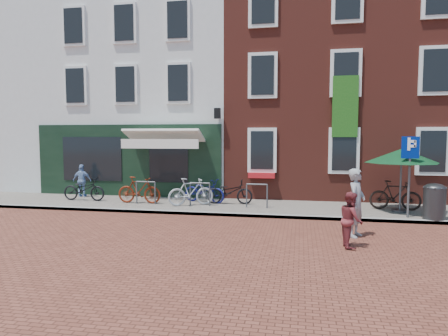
% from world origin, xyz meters
% --- Properties ---
extents(ground, '(80.00, 80.00, 0.00)m').
position_xyz_m(ground, '(0.00, 0.00, 0.00)').
color(ground, brown).
extents(sidewalk, '(24.00, 3.00, 0.10)m').
position_xyz_m(sidewalk, '(1.00, 1.50, 0.05)').
color(sidewalk, slate).
rests_on(sidewalk, ground).
extents(building_stucco, '(8.00, 8.00, 9.00)m').
position_xyz_m(building_stucco, '(-5.00, 7.00, 4.50)').
color(building_stucco, silver).
rests_on(building_stucco, ground).
extents(building_brick_mid, '(6.00, 8.00, 10.00)m').
position_xyz_m(building_brick_mid, '(2.00, 7.00, 5.00)').
color(building_brick_mid, maroon).
rests_on(building_brick_mid, ground).
extents(building_brick_right, '(6.00, 8.00, 10.00)m').
position_xyz_m(building_brick_right, '(8.00, 7.00, 5.00)').
color(building_brick_right, maroon).
rests_on(building_brick_right, ground).
extents(filler_left, '(7.00, 8.00, 9.00)m').
position_xyz_m(filler_left, '(-12.50, 7.00, 4.50)').
color(filler_left, silver).
rests_on(filler_left, ground).
extents(litter_bin, '(0.61, 0.61, 1.13)m').
position_xyz_m(litter_bin, '(5.81, 0.30, 0.68)').
color(litter_bin, '#2F2F31').
rests_on(litter_bin, sidewalk).
extents(parking_sign, '(0.50, 0.08, 2.43)m').
position_xyz_m(parking_sign, '(5.13, 0.43, 1.78)').
color(parking_sign, '#4C4C4F').
rests_on(parking_sign, sidewalk).
extents(parasol, '(2.28, 2.28, 2.14)m').
position_xyz_m(parasol, '(5.10, 1.30, 1.99)').
color(parasol, '#4C4C4F').
rests_on(parasol, sidewalk).
extents(woman, '(0.63, 0.74, 1.73)m').
position_xyz_m(woman, '(3.34, -1.85, 0.86)').
color(woman, gray).
rests_on(woman, ground).
extents(boy, '(0.54, 0.66, 1.27)m').
position_xyz_m(boy, '(3.09, -2.87, 0.64)').
color(boy, maroon).
rests_on(boy, ground).
extents(cafe_person, '(0.79, 0.37, 1.31)m').
position_xyz_m(cafe_person, '(-6.67, 2.34, 0.75)').
color(cafe_person, '#7E9BCA').
rests_on(cafe_person, sidewalk).
extents(bicycle_0, '(1.67, 0.59, 0.87)m').
position_xyz_m(bicycle_0, '(-6.09, 1.48, 0.54)').
color(bicycle_0, black).
rests_on(bicycle_0, sidewalk).
extents(bicycle_1, '(1.62, 0.47, 0.97)m').
position_xyz_m(bicycle_1, '(-3.79, 1.29, 0.59)').
color(bicycle_1, '#661E0C').
rests_on(bicycle_1, sidewalk).
extents(bicycle_2, '(1.76, 1.07, 0.87)m').
position_xyz_m(bicycle_2, '(-1.51, 1.93, 0.54)').
color(bicycle_2, '#0F1155').
rests_on(bicycle_2, sidewalk).
extents(bicycle_3, '(1.64, 1.15, 0.97)m').
position_xyz_m(bicycle_3, '(-1.82, 1.18, 0.59)').
color(bicycle_3, '#ABACAD').
rests_on(bicycle_3, sidewalk).
extents(bicycle_4, '(1.70, 0.69, 0.87)m').
position_xyz_m(bicycle_4, '(-0.55, 1.77, 0.54)').
color(bicycle_4, black).
rests_on(bicycle_4, sidewalk).
extents(bicycle_5, '(1.66, 0.63, 0.97)m').
position_xyz_m(bicycle_5, '(5.03, 1.66, 0.59)').
color(bicycle_5, black).
rests_on(bicycle_5, sidewalk).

